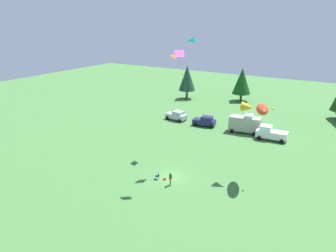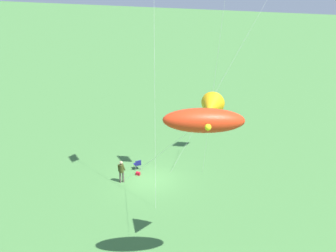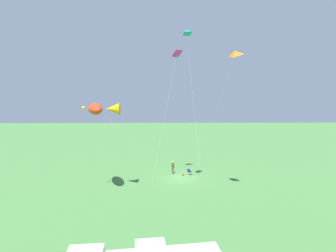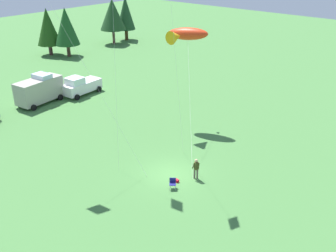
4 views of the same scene
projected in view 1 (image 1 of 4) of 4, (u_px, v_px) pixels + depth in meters
ground_plane at (172, 177)px, 41.77m from camera, size 160.00×160.00×0.00m
person_kite_flyer at (170, 178)px, 39.52m from camera, size 0.49×0.53×1.74m
folding_chair at (158, 176)px, 41.21m from camera, size 0.68×0.68×0.82m
backpack_on_grass at (165, 179)px, 41.15m from camera, size 0.25×0.34×0.22m
car_silver_compact at (176, 115)px, 64.76m from camera, size 4.37×2.59×1.89m
car_navy_hatch at (205, 121)px, 61.27m from camera, size 4.40×2.67×1.89m
van_motorhome_grey at (245, 124)px, 57.61m from camera, size 5.63×3.15×3.34m
truck_white_pickup at (271, 133)px, 54.38m from camera, size 5.13×2.71×2.34m
treeline_distant at (311, 92)px, 66.72m from camera, size 53.91×11.17×8.26m
kite_large_fish at (259, 109)px, 39.19m from camera, size 9.87×9.54×9.71m
kite_delta_teal at (193, 40)px, 40.86m from camera, size 2.71×2.43×17.16m
kite_diamond_rainbow at (180, 58)px, 37.33m from camera, size 3.83×1.56×15.85m
kite_delta_orange at (175, 56)px, 45.98m from camera, size 3.80×7.55×14.62m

